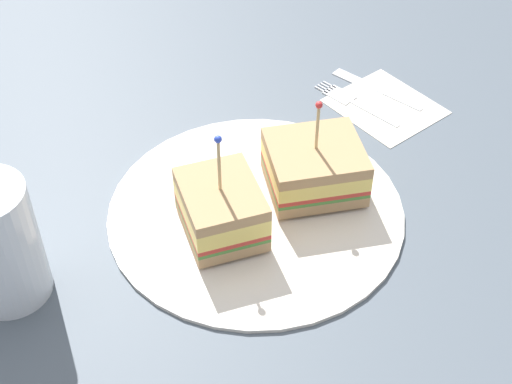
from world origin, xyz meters
The scene contains 7 objects.
ground_plane centered at (0.00, 0.00, -1.00)cm, with size 110.49×110.49×2.00cm, color #4C5660.
plate centered at (0.00, 0.00, 0.40)cm, with size 29.11×29.11×0.81cm, color silver.
sandwich_half_front centered at (1.57, 6.40, 3.29)cm, with size 11.77×12.08×10.41cm.
sandwich_half_back centered at (-0.43, -4.37, 3.41)cm, with size 10.53×9.71×11.30cm.
napkin centered at (-2.86, 22.77, 0.07)cm, with size 11.34×10.20×0.15cm, color beige.
fork centered at (-6.56, 20.49, 0.18)cm, with size 11.79×2.42×0.35cm.
knife centered at (-6.32, 24.39, 0.18)cm, with size 12.23×2.56×0.35cm.
Camera 1 is at (38.64, -34.89, 51.98)cm, focal length 52.24 mm.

